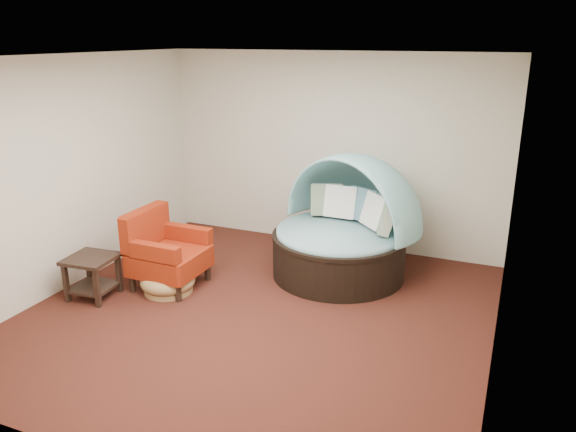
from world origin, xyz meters
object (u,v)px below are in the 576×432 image
at_px(pet_basket, 168,282).
at_px(red_armchair, 165,251).
at_px(canopy_daybed, 345,220).
at_px(side_table, 92,271).

distance_m(pet_basket, red_armchair, 0.39).
bearing_deg(canopy_daybed, side_table, -120.97).
height_order(pet_basket, red_armchair, red_armchair).
height_order(red_armchair, side_table, red_armchair).
bearing_deg(red_armchair, pet_basket, -50.54).
distance_m(red_armchair, side_table, 0.88).
relative_size(red_armchair, side_table, 1.69).
distance_m(canopy_daybed, side_table, 3.17).
height_order(canopy_daybed, red_armchair, canopy_daybed).
relative_size(canopy_daybed, pet_basket, 2.90).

